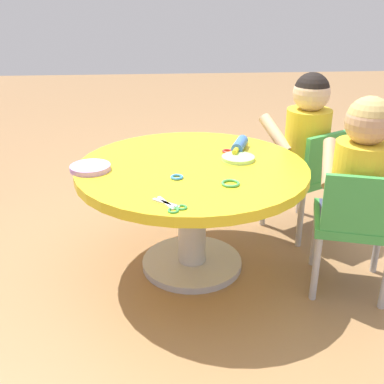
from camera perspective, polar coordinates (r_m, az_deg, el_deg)
name	(u,v)px	position (r m, az deg, el deg)	size (l,w,h in m)	color
ground_plane	(192,265)	(2.13, 0.00, -8.84)	(10.00, 10.00, 0.00)	#9E7247
craft_table	(192,189)	(1.96, 0.00, 0.38)	(0.94, 0.94, 0.48)	silver
child_chair_left	(354,223)	(1.93, 19.03, -3.54)	(0.37, 0.37, 0.54)	#B7B7BC
seated_child_left	(362,164)	(1.88, 19.83, 3.16)	(0.41, 0.36, 0.51)	#3F4772
child_chair_right	(309,175)	(2.35, 13.91, 2.03)	(0.41, 0.41, 0.54)	#B7B7BC
seated_child_right	(307,128)	(2.31, 13.74, 7.57)	(0.43, 0.40, 0.51)	#3F4772
rolling_pin	(240,145)	(2.10, 5.79, 5.71)	(0.22, 0.10, 0.05)	#3F72CC
craft_scissors	(172,206)	(1.55, -2.40, -1.74)	(0.14, 0.12, 0.01)	silver
playdough_blob_0	(238,158)	(1.99, 5.59, 4.09)	(0.14, 0.14, 0.02)	#B2E58C
playdough_blob_1	(90,168)	(1.91, -12.18, 2.88)	(0.16, 0.16, 0.02)	#CC99E5
cookie_cutter_0	(230,183)	(1.73, 4.67, 1.06)	(0.07, 0.07, 0.01)	#4CB259
cookie_cutter_1	(228,151)	(2.08, 4.32, 4.94)	(0.05, 0.05, 0.01)	red
cookie_cutter_2	(177,177)	(1.79, -1.84, 1.82)	(0.05, 0.05, 0.01)	#3F99D8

